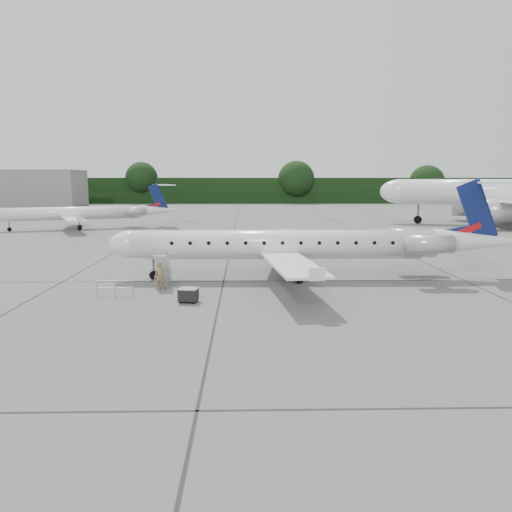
{
  "coord_description": "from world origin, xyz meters",
  "views": [
    {
      "loc": [
        -5.02,
        -28.57,
        7.23
      ],
      "look_at": [
        -4.28,
        3.81,
        2.3
      ],
      "focal_mm": 35.0,
      "sensor_mm": 36.0,
      "label": 1
    }
  ],
  "objects": [
    {
      "name": "terminal_building",
      "position": [
        -70.0,
        110.0,
        5.0
      ],
      "size": [
        40.0,
        14.0,
        10.0
      ],
      "primitive_type": "cube",
      "color": "slate",
      "rests_on": "ground"
    },
    {
      "name": "ground",
      "position": [
        0.0,
        0.0,
        0.0
      ],
      "size": [
        320.0,
        320.0,
        0.0
      ],
      "primitive_type": "plane",
      "color": "slate",
      "rests_on": "ground"
    },
    {
      "name": "airstair",
      "position": [
        -10.65,
        5.37,
        1.14
      ],
      "size": [
        0.87,
        2.3,
        2.28
      ],
      "primitive_type": null,
      "rotation": [
        0.0,
        0.0,
        -0.01
      ],
      "color": "white",
      "rests_on": "ground"
    },
    {
      "name": "bg_regional_left",
      "position": [
        -30.5,
        45.8,
        3.34
      ],
      "size": [
        30.03,
        25.55,
        6.69
      ],
      "primitive_type": null,
      "rotation": [
        0.0,
        0.0,
        0.33
      ],
      "color": "white",
      "rests_on": "ground"
    },
    {
      "name": "main_regional_jet",
      "position": [
        -2.17,
        7.51,
        3.64
      ],
      "size": [
        28.54,
        20.67,
        7.27
      ],
      "primitive_type": null,
      "rotation": [
        0.0,
        0.0,
        -0.01
      ],
      "color": "white",
      "rests_on": "ground"
    },
    {
      "name": "safety_railing",
      "position": [
        -13.18,
        2.25,
        0.5
      ],
      "size": [
        2.2,
        0.26,
        1.0
      ],
      "primitive_type": null,
      "rotation": [
        0.0,
        0.0,
        0.08
      ],
      "color": "#909398",
      "rests_on": "ground"
    },
    {
      "name": "treeline",
      "position": [
        0.0,
        130.0,
        4.0
      ],
      "size": [
        260.0,
        4.0,
        8.0
      ],
      "primitive_type": "cube",
      "color": "black",
      "rests_on": "ground"
    },
    {
      "name": "bg_narrowbody",
      "position": [
        36.74,
        51.5,
        7.38
      ],
      "size": [
        47.26,
        39.01,
        14.77
      ],
      "primitive_type": null,
      "rotation": [
        0.0,
        0.0,
        -0.25
      ],
      "color": "white",
      "rests_on": "ground"
    },
    {
      "name": "passenger",
      "position": [
        -10.66,
        4.08,
        0.94
      ],
      "size": [
        0.72,
        0.51,
        1.87
      ],
      "primitive_type": "imported",
      "rotation": [
        0.0,
        0.0,
        0.1
      ],
      "color": "olive",
      "rests_on": "ground"
    },
    {
      "name": "baggage_cart",
      "position": [
        -8.4,
        0.58,
        0.46
      ],
      "size": [
        1.21,
        1.05,
        0.93
      ],
      "primitive_type": null,
      "rotation": [
        0.0,
        0.0,
        -0.19
      ],
      "color": "black",
      "rests_on": "ground"
    }
  ]
}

